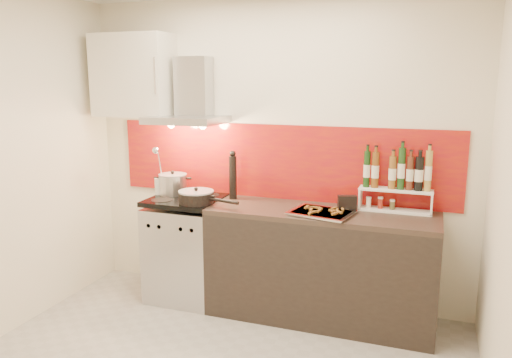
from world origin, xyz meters
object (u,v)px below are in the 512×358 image
at_px(saute_pan, 197,197).
at_px(pepper_mill, 233,176).
at_px(counter, 321,265).
at_px(stock_pot, 173,184).
at_px(baking_tray, 322,212).
at_px(range_stove, 187,249).

bearing_deg(saute_pan, pepper_mill, 53.44).
xyz_separation_m(counter, stock_pot, (-1.37, 0.08, 0.55)).
distance_m(counter, pepper_mill, 1.05).
height_order(counter, baking_tray, baking_tray).
distance_m(stock_pot, pepper_mill, 0.57).
xyz_separation_m(range_stove, baking_tray, (1.22, -0.10, 0.47)).
bearing_deg(stock_pot, baking_tray, -7.65).
distance_m(saute_pan, pepper_mill, 0.38).
bearing_deg(counter, baking_tray, -78.91).
bearing_deg(baking_tray, saute_pan, -177.92).
bearing_deg(baking_tray, counter, 101.09).
height_order(range_stove, saute_pan, saute_pan).
height_order(range_stove, stock_pot, stock_pot).
xyz_separation_m(stock_pot, pepper_mill, (0.56, 0.06, 0.10)).
xyz_separation_m(saute_pan, pepper_mill, (0.21, 0.28, 0.14)).
relative_size(range_stove, baking_tray, 1.74).
relative_size(saute_pan, baking_tray, 1.07).
bearing_deg(stock_pot, saute_pan, -32.91).
xyz_separation_m(range_stove, counter, (1.20, 0.00, 0.01)).
distance_m(counter, stock_pot, 1.48).
height_order(stock_pot, saute_pan, stock_pot).
bearing_deg(baking_tray, pepper_mill, 163.82).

